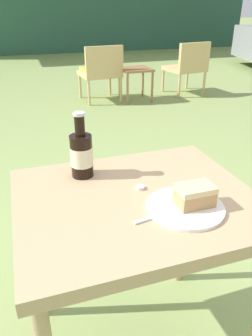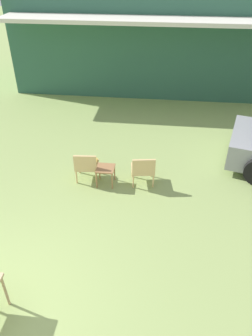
# 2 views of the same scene
# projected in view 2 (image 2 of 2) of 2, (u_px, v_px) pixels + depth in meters

# --- Properties ---
(cabin_building) EXTENTS (9.63, 5.14, 3.33)m
(cabin_building) POSITION_uv_depth(u_px,v_px,m) (151.00, 38.00, 12.51)
(cabin_building) COLOR #2D5B47
(cabin_building) RESTS_ON ground_plane
(wicker_chair_cushioned) EXTENTS (0.55, 0.52, 0.74)m
(wicker_chair_cushioned) POSITION_uv_depth(u_px,v_px,m) (87.00, 164.00, 7.49)
(wicker_chair_cushioned) COLOR tan
(wicker_chair_cushioned) RESTS_ON ground_plane
(wicker_chair_plain) EXTENTS (0.58, 0.55, 0.74)m
(wicker_chair_plain) POSITION_uv_depth(u_px,v_px,m) (143.00, 169.00, 7.35)
(wicker_chair_plain) COLOR tan
(wicker_chair_plain) RESTS_ON ground_plane
(garden_side_table) EXTENTS (0.40, 0.40, 0.44)m
(garden_side_table) POSITION_uv_depth(u_px,v_px,m) (105.00, 170.00, 7.38)
(garden_side_table) COLOR #996B42
(garden_side_table) RESTS_ON ground_plane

